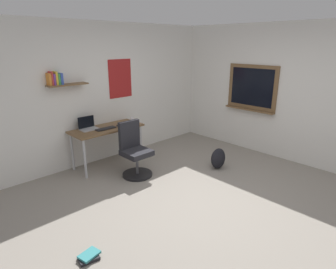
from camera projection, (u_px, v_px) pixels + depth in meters
ground_plane at (202, 200)px, 4.26m from camera, size 5.20×5.20×0.00m
wall_back at (107, 93)px, 5.55m from camera, size 5.00×0.30×2.60m
wall_right at (286, 93)px, 5.50m from camera, size 0.22×5.00×2.60m
desk at (107, 132)px, 5.31m from camera, size 1.32×0.58×0.73m
office_chair at (135, 153)px, 4.96m from camera, size 0.52×0.52×0.95m
laptop at (88, 126)px, 5.17m from camera, size 0.31×0.21×0.23m
keyboard at (106, 129)px, 5.19m from camera, size 0.37×0.13×0.02m
computer_mouse at (119, 125)px, 5.37m from camera, size 0.10×0.06×0.03m
coffee_mug at (132, 120)px, 5.63m from camera, size 0.08×0.08×0.09m
backpack at (218, 158)px, 5.28m from camera, size 0.32×0.22×0.38m
book_stack_on_floor at (89, 257)px, 3.08m from camera, size 0.25×0.20×0.06m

